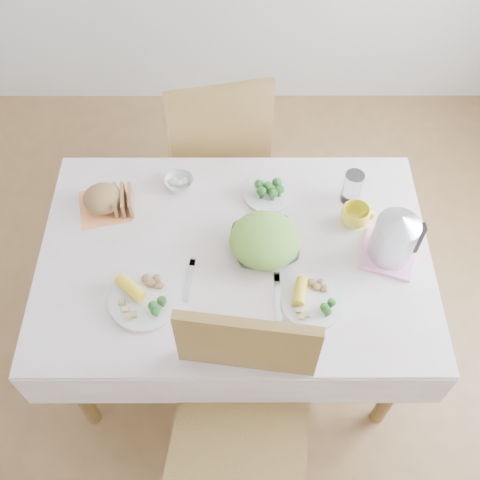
{
  "coord_description": "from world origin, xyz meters",
  "views": [
    {
      "loc": [
        0.02,
        -1.2,
        2.55
      ],
      "look_at": [
        0.02,
        0.02,
        0.82
      ],
      "focal_mm": 42.0,
      "sensor_mm": 36.0,
      "label": 1
    }
  ],
  "objects_px": {
    "dinner_plate_left": "(145,300)",
    "dinner_plate_right": "(312,301)",
    "salad_bowl": "(265,245)",
    "yellow_mug": "(355,216)",
    "chair_near": "(238,452)",
    "dining_table": "(235,302)",
    "electric_kettle": "(395,237)",
    "chair_far": "(215,153)"
  },
  "relations": [
    {
      "from": "dinner_plate_right",
      "to": "electric_kettle",
      "type": "xyz_separation_m",
      "value": [
        0.31,
        0.21,
        0.11
      ]
    },
    {
      "from": "dining_table",
      "to": "chair_far",
      "type": "distance_m",
      "value": 0.83
    },
    {
      "from": "salad_bowl",
      "to": "electric_kettle",
      "type": "xyz_separation_m",
      "value": [
        0.47,
        -0.03,
        0.09
      ]
    },
    {
      "from": "chair_near",
      "to": "dinner_plate_left",
      "type": "relative_size",
      "value": 4.11
    },
    {
      "from": "salad_bowl",
      "to": "yellow_mug",
      "type": "distance_m",
      "value": 0.38
    },
    {
      "from": "dinner_plate_left",
      "to": "dinner_plate_right",
      "type": "bearing_deg",
      "value": -0.76
    },
    {
      "from": "salad_bowl",
      "to": "chair_near",
      "type": "bearing_deg",
      "value": -98.47
    },
    {
      "from": "yellow_mug",
      "to": "dinner_plate_left",
      "type": "bearing_deg",
      "value": -155.97
    },
    {
      "from": "chair_near",
      "to": "salad_bowl",
      "type": "bearing_deg",
      "value": 89.05
    },
    {
      "from": "dinner_plate_left",
      "to": "electric_kettle",
      "type": "bearing_deg",
      "value": 12.42
    },
    {
      "from": "electric_kettle",
      "to": "chair_near",
      "type": "bearing_deg",
      "value": -151.04
    },
    {
      "from": "dinner_plate_right",
      "to": "dinner_plate_left",
      "type": "bearing_deg",
      "value": 179.24
    },
    {
      "from": "dining_table",
      "to": "dinner_plate_left",
      "type": "bearing_deg",
      "value": -146.98
    },
    {
      "from": "dinner_plate_left",
      "to": "yellow_mug",
      "type": "height_order",
      "value": "yellow_mug"
    },
    {
      "from": "chair_far",
      "to": "salad_bowl",
      "type": "relative_size",
      "value": 4.19
    },
    {
      "from": "chair_near",
      "to": "dinner_plate_left",
      "type": "height_order",
      "value": "chair_near"
    },
    {
      "from": "yellow_mug",
      "to": "chair_far",
      "type": "bearing_deg",
      "value": 130.67
    },
    {
      "from": "yellow_mug",
      "to": "salad_bowl",
      "type": "bearing_deg",
      "value": -160.17
    },
    {
      "from": "chair_near",
      "to": "salad_bowl",
      "type": "relative_size",
      "value": 4.18
    },
    {
      "from": "chair_far",
      "to": "dinner_plate_right",
      "type": "bearing_deg",
      "value": 99.0
    },
    {
      "from": "dining_table",
      "to": "chair_far",
      "type": "height_order",
      "value": "chair_far"
    },
    {
      "from": "salad_bowl",
      "to": "dinner_plate_left",
      "type": "relative_size",
      "value": 0.98
    },
    {
      "from": "salad_bowl",
      "to": "yellow_mug",
      "type": "height_order",
      "value": "yellow_mug"
    },
    {
      "from": "chair_near",
      "to": "dinner_plate_right",
      "type": "xyz_separation_m",
      "value": [
        0.27,
        0.45,
        0.31
      ]
    },
    {
      "from": "yellow_mug",
      "to": "dinner_plate_right",
      "type": "bearing_deg",
      "value": -117.88
    },
    {
      "from": "chair_far",
      "to": "salad_bowl",
      "type": "height_order",
      "value": "chair_far"
    },
    {
      "from": "chair_far",
      "to": "salad_bowl",
      "type": "distance_m",
      "value": 0.89
    },
    {
      "from": "dining_table",
      "to": "dinner_plate_left",
      "type": "distance_m",
      "value": 0.55
    },
    {
      "from": "dinner_plate_right",
      "to": "yellow_mug",
      "type": "relative_size",
      "value": 2.05
    },
    {
      "from": "yellow_mug",
      "to": "chair_near",
      "type": "bearing_deg",
      "value": -119.61
    },
    {
      "from": "dinner_plate_right",
      "to": "electric_kettle",
      "type": "bearing_deg",
      "value": 34.27
    },
    {
      "from": "dining_table",
      "to": "chair_near",
      "type": "distance_m",
      "value": 0.67
    },
    {
      "from": "dinner_plate_left",
      "to": "chair_far",
      "type": "bearing_deg",
      "value": 78.03
    },
    {
      "from": "chair_near",
      "to": "electric_kettle",
      "type": "height_order",
      "value": "same"
    },
    {
      "from": "yellow_mug",
      "to": "electric_kettle",
      "type": "relative_size",
      "value": 0.51
    },
    {
      "from": "yellow_mug",
      "to": "electric_kettle",
      "type": "xyz_separation_m",
      "value": [
        0.11,
        -0.15,
        0.08
      ]
    },
    {
      "from": "dining_table",
      "to": "chair_far",
      "type": "bearing_deg",
      "value": 97.39
    },
    {
      "from": "salad_bowl",
      "to": "electric_kettle",
      "type": "height_order",
      "value": "electric_kettle"
    },
    {
      "from": "dinner_plate_left",
      "to": "dinner_plate_right",
      "type": "distance_m",
      "value": 0.6
    },
    {
      "from": "electric_kettle",
      "to": "chair_far",
      "type": "bearing_deg",
      "value": 110.11
    },
    {
      "from": "salad_bowl",
      "to": "dinner_plate_right",
      "type": "bearing_deg",
      "value": -54.53
    },
    {
      "from": "chair_far",
      "to": "electric_kettle",
      "type": "xyz_separation_m",
      "value": [
        0.69,
        -0.83,
        0.42
      ]
    }
  ]
}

